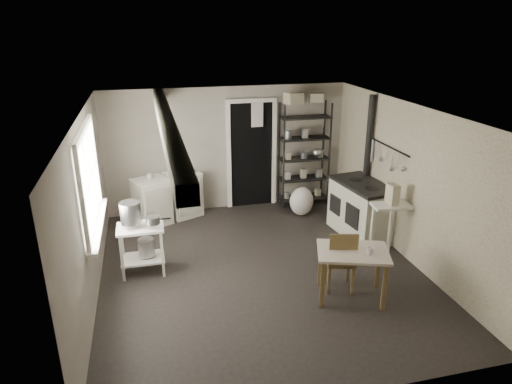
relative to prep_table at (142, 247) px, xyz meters
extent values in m
plane|color=black|center=(1.65, -0.34, -0.40)|extent=(5.00, 5.00, 0.00)
plane|color=beige|center=(1.65, -0.34, 1.90)|extent=(5.00, 5.00, 0.00)
cube|color=#9C9485|center=(1.65, 2.16, 0.75)|extent=(4.50, 0.02, 2.30)
cube|color=#9C9485|center=(1.65, -2.84, 0.75)|extent=(4.50, 0.02, 2.30)
cube|color=#9C9485|center=(-0.60, -0.34, 0.75)|extent=(0.02, 5.00, 2.30)
cube|color=#9C9485|center=(3.90, -0.34, 0.75)|extent=(0.02, 5.00, 2.30)
cylinder|color=#B4B5B7|center=(-0.11, 0.00, 0.54)|extent=(0.32, 0.32, 0.31)
cylinder|color=#B4B5B7|center=(0.18, -0.10, 0.45)|extent=(0.25, 0.25, 0.11)
cylinder|color=#B4B5B7|center=(0.06, 0.02, -0.02)|extent=(0.26, 0.26, 0.25)
imported|color=silver|center=(0.54, 1.79, 0.55)|extent=(0.31, 0.31, 0.07)
imported|color=silver|center=(0.19, 1.77, 0.56)|extent=(0.14, 0.14, 0.09)
imported|color=silver|center=(2.78, 1.99, 0.97)|extent=(0.11, 0.11, 0.19)
cube|color=beige|center=(2.83, 1.92, 1.61)|extent=(0.34, 0.32, 0.20)
cube|color=beige|center=(3.29, 2.02, 1.59)|extent=(0.30, 0.29, 0.16)
cube|color=beige|center=(3.60, -0.41, 0.61)|extent=(0.13, 0.21, 0.30)
imported|color=silver|center=(2.77, -1.41, 0.40)|extent=(0.10, 0.10, 0.09)
ellipsoid|color=beige|center=(2.88, 1.44, -0.16)|extent=(0.45, 0.39, 0.53)
cylinder|color=silver|center=(3.00, -0.47, -0.33)|extent=(0.15, 0.15, 0.15)
camera|label=1|loc=(0.19, -5.95, 3.00)|focal=32.00mm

